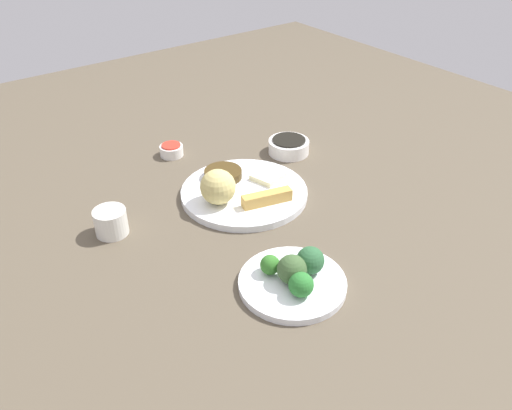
# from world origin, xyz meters

# --- Properties ---
(tabletop) EXTENTS (2.20, 2.20, 0.02)m
(tabletop) POSITION_xyz_m (0.00, 0.00, 0.01)
(tabletop) COLOR brown
(tabletop) RESTS_ON ground
(main_plate) EXTENTS (0.29, 0.29, 0.02)m
(main_plate) POSITION_xyz_m (-0.03, -0.03, 0.03)
(main_plate) COLOR white
(main_plate) RESTS_ON tabletop
(rice_scoop) EXTENTS (0.08, 0.08, 0.08)m
(rice_scoop) POSITION_xyz_m (0.05, -0.02, 0.07)
(rice_scoop) COLOR tan
(rice_scoop) RESTS_ON main_plate
(spring_roll) EXTENTS (0.11, 0.05, 0.03)m
(spring_roll) POSITION_xyz_m (-0.03, 0.05, 0.05)
(spring_roll) COLOR gold
(spring_roll) RESTS_ON main_plate
(crab_rangoon_wonton) EXTENTS (0.08, 0.08, 0.01)m
(crab_rangoon_wonton) POSITION_xyz_m (-0.10, -0.04, 0.04)
(crab_rangoon_wonton) COLOR beige
(crab_rangoon_wonton) RESTS_ON main_plate
(stir_fry_heap) EXTENTS (0.09, 0.09, 0.02)m
(stir_fry_heap) POSITION_xyz_m (-0.02, -0.10, 0.05)
(stir_fry_heap) COLOR #423114
(stir_fry_heap) RESTS_ON main_plate
(broccoli_plate) EXTENTS (0.20, 0.20, 0.01)m
(broccoli_plate) POSITION_xyz_m (0.08, 0.27, 0.03)
(broccoli_plate) COLOR white
(broccoli_plate) RESTS_ON tabletop
(broccoli_floret_0) EXTENTS (0.05, 0.05, 0.05)m
(broccoli_floret_0) POSITION_xyz_m (0.08, 0.27, 0.06)
(broccoli_floret_0) COLOR #39572E
(broccoli_floret_0) RESTS_ON broccoli_plate
(broccoli_floret_1) EXTENTS (0.04, 0.04, 0.04)m
(broccoli_floret_1) POSITION_xyz_m (0.10, 0.23, 0.05)
(broccoli_floret_1) COLOR #306D25
(broccoli_floret_1) RESTS_ON broccoli_plate
(broccoli_floret_2) EXTENTS (0.04, 0.04, 0.04)m
(broccoli_floret_2) POSITION_xyz_m (0.09, 0.31, 0.06)
(broccoli_floret_2) COLOR #29712C
(broccoli_floret_2) RESTS_ON broccoli_plate
(broccoli_floret_4) EXTENTS (0.05, 0.05, 0.05)m
(broccoli_floret_4) POSITION_xyz_m (0.04, 0.27, 0.06)
(broccoli_floret_4) COLOR #2A5B34
(broccoli_floret_4) RESTS_ON broccoli_plate
(soy_sauce_bowl) EXTENTS (0.11, 0.11, 0.04)m
(soy_sauce_bowl) POSITION_xyz_m (-0.24, -0.13, 0.04)
(soy_sauce_bowl) COLOR white
(soy_sauce_bowl) RESTS_ON tabletop
(soy_sauce_bowl_liquid) EXTENTS (0.09, 0.09, 0.00)m
(soy_sauce_bowl_liquid) POSITION_xyz_m (-0.24, -0.13, 0.06)
(soy_sauce_bowl_liquid) COLOR black
(soy_sauce_bowl_liquid) RESTS_ON soy_sauce_bowl
(sauce_ramekin_sweet_and_sour) EXTENTS (0.06, 0.06, 0.03)m
(sauce_ramekin_sweet_and_sour) POSITION_xyz_m (0.01, -0.30, 0.03)
(sauce_ramekin_sweet_and_sour) COLOR white
(sauce_ramekin_sweet_and_sour) RESTS_ON tabletop
(sauce_ramekin_sweet_and_sour_liquid) EXTENTS (0.05, 0.05, 0.00)m
(sauce_ramekin_sweet_and_sour_liquid) POSITION_xyz_m (0.01, -0.30, 0.05)
(sauce_ramekin_sweet_and_sour_liquid) COLOR red
(sauce_ramekin_sweet_and_sour_liquid) RESTS_ON sauce_ramekin_sweet_and_sour
(teacup) EXTENTS (0.07, 0.07, 0.06)m
(teacup) POSITION_xyz_m (0.27, -0.08, 0.05)
(teacup) COLOR silver
(teacup) RESTS_ON tabletop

